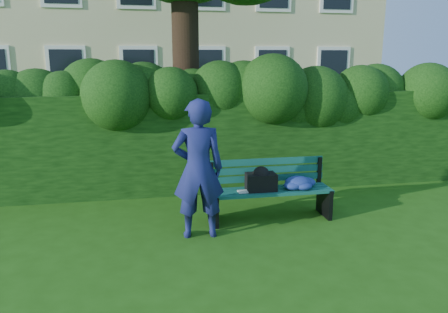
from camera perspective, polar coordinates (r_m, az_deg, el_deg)
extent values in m
plane|color=#235310|center=(6.35, 1.04, -9.58)|extent=(80.00, 80.00, 0.00)
cube|color=white|center=(15.91, -19.84, 10.60)|extent=(1.30, 0.08, 1.60)
cube|color=black|center=(15.87, -19.86, 10.59)|extent=(1.05, 0.04, 1.35)
cube|color=white|center=(15.73, -11.02, 11.09)|extent=(1.30, 0.08, 1.60)
cube|color=black|center=(15.69, -11.02, 11.09)|extent=(1.05, 0.04, 1.35)
cube|color=white|center=(15.91, -2.18, 11.34)|extent=(1.30, 0.08, 1.60)
cube|color=black|center=(15.87, -2.16, 11.33)|extent=(1.05, 0.04, 1.35)
cube|color=white|center=(16.45, 6.28, 11.32)|extent=(1.30, 0.08, 1.60)
cube|color=black|center=(16.41, 6.32, 11.31)|extent=(1.05, 0.04, 1.35)
cube|color=white|center=(17.31, 14.04, 11.09)|extent=(1.30, 0.08, 1.60)
cube|color=black|center=(17.27, 14.10, 11.09)|extent=(1.05, 0.04, 1.35)
cube|color=black|center=(8.18, -2.12, 2.11)|extent=(10.00, 1.00, 1.80)
cylinder|color=black|center=(8.78, -5.05, 14.05)|extent=(0.52, 0.52, 5.23)
cube|color=#0F4C43|center=(6.49, 6.61, -4.95)|extent=(1.85, 0.10, 0.04)
cube|color=#0F4C43|center=(6.60, 6.30, -4.64)|extent=(1.85, 0.10, 0.04)
cube|color=#0F4C43|center=(6.71, 6.00, -4.34)|extent=(1.85, 0.10, 0.04)
cube|color=#0F4C43|center=(6.82, 5.71, -4.04)|extent=(1.85, 0.10, 0.04)
cube|color=#0F4C43|center=(6.85, 5.55, -2.81)|extent=(1.85, 0.04, 0.10)
cube|color=#0F4C43|center=(6.83, 5.55, -1.74)|extent=(1.85, 0.04, 0.10)
cube|color=#0F4C43|center=(6.81, 5.55, -0.66)|extent=(1.85, 0.04, 0.10)
cube|color=black|center=(6.53, -1.30, -6.86)|extent=(0.06, 0.50, 0.44)
cube|color=black|center=(6.65, -1.69, -2.63)|extent=(0.06, 0.06, 0.45)
cube|color=black|center=(6.42, -1.23, -5.16)|extent=(0.06, 0.42, 0.05)
cube|color=black|center=(7.02, 12.98, -5.79)|extent=(0.06, 0.50, 0.44)
cube|color=black|center=(7.13, 12.32, -1.86)|extent=(0.06, 0.06, 0.45)
cube|color=black|center=(6.91, 13.23, -4.19)|extent=(0.06, 0.42, 0.05)
cube|color=white|center=(6.49, 2.63, -4.60)|extent=(0.18, 0.13, 0.02)
cube|color=black|center=(6.57, 4.86, -3.33)|extent=(0.44, 0.29, 0.26)
imported|color=navy|center=(5.88, -3.39, -1.68)|extent=(0.71, 0.48, 1.90)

